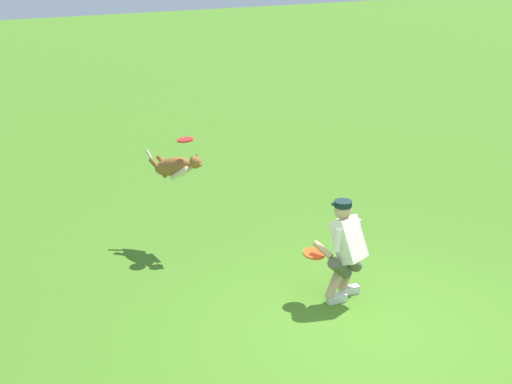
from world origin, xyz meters
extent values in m
plane|color=#457821|center=(0.00, 0.00, 0.00)|extent=(60.00, 60.00, 0.00)
cube|color=silver|center=(-0.26, -0.90, 0.05)|extent=(0.26, 0.10, 0.10)
cylinder|color=tan|center=(-0.24, -0.94, 0.24)|extent=(0.33, 0.23, 0.37)
cylinder|color=#535742|center=(-0.24, -0.88, 0.47)|extent=(0.43, 0.31, 0.37)
cube|color=silver|center=(-0.01, -0.78, 0.05)|extent=(0.26, 0.10, 0.10)
cylinder|color=tan|center=(0.02, -0.82, 0.24)|extent=(0.33, 0.23, 0.37)
cylinder|color=#535742|center=(-0.03, -0.78, 0.47)|extent=(0.43, 0.31, 0.37)
cube|color=white|center=(-0.15, -0.80, 0.81)|extent=(0.48, 0.51, 0.58)
cylinder|color=white|center=(-0.32, -0.90, 0.87)|extent=(0.16, 0.14, 0.29)
cylinder|color=white|center=(0.04, -0.73, 0.87)|extent=(0.16, 0.14, 0.29)
cylinder|color=tan|center=(0.14, -0.91, 0.69)|extent=(0.19, 0.29, 0.19)
cylinder|color=tan|center=(-0.32, -0.95, 0.71)|extent=(0.16, 0.13, 0.27)
sphere|color=tan|center=(-0.11, -0.89, 1.17)|extent=(0.21, 0.21, 0.21)
cylinder|color=black|center=(-0.11, -0.89, 1.26)|extent=(0.22, 0.22, 0.07)
cylinder|color=black|center=(-0.06, -0.98, 1.23)|extent=(0.12, 0.12, 0.02)
ellipsoid|color=#935E2C|center=(1.24, -3.33, 1.18)|extent=(0.58, 0.76, 0.46)
ellipsoid|color=beige|center=(1.15, -3.16, 1.15)|extent=(0.13, 0.18, 0.16)
sphere|color=#935E2C|center=(1.03, -2.94, 1.32)|extent=(0.17, 0.17, 0.17)
cone|color=#935E2C|center=(0.99, -2.86, 1.30)|extent=(0.12, 0.12, 0.09)
cone|color=#935E2C|center=(1.09, -2.93, 1.40)|extent=(0.06, 0.06, 0.07)
cone|color=#935E2C|center=(0.99, -2.99, 1.40)|extent=(0.06, 0.06, 0.07)
cylinder|color=beige|center=(1.21, -3.11, 1.14)|extent=(0.22, 0.33, 0.26)
cylinder|color=beige|center=(1.08, -3.19, 1.14)|extent=(0.22, 0.33, 0.26)
cylinder|color=#935E2C|center=(1.41, -3.46, 1.14)|extent=(0.22, 0.33, 0.26)
cylinder|color=#935E2C|center=(1.27, -3.54, 1.14)|extent=(0.22, 0.33, 0.26)
cylinder|color=beige|center=(1.45, -3.69, 1.23)|extent=(0.14, 0.20, 0.23)
cylinder|color=red|center=(1.11, -3.12, 1.61)|extent=(0.23, 0.23, 0.04)
cylinder|color=#E94C17|center=(0.21, -1.01, 0.61)|extent=(0.28, 0.28, 0.07)
camera|label=1|loc=(4.34, 6.30, 4.54)|focal=52.37mm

